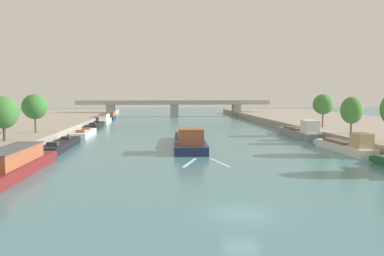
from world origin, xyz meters
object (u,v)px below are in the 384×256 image
Objects in this scene: moored_boat_left_end at (105,119)px; tree_left_midway at (3,113)px; tree_right_nearest at (352,110)px; barge_midriver at (190,140)px; tree_right_past_mid at (323,104)px; moored_boat_left_far at (84,133)px; moored_boat_right_far at (300,132)px; bridge_far at (174,106)px; moored_boat_right_second at (346,146)px; tree_left_distant at (35,107)px; moored_boat_left_near at (61,145)px; moored_boat_left_second at (112,116)px; moored_boat_left_downstream at (15,163)px; moored_boat_left_gap_after at (95,125)px.

moored_boat_left_end is 2.51× the size of tree_left_midway.
moored_boat_left_end is at bearing 133.99° from tree_right_nearest.
tree_right_past_mid is at bearing 25.14° from barge_midriver.
moored_boat_right_far is (41.97, -6.59, 0.54)m from moored_boat_left_far.
moored_boat_right_second is at bearing -76.17° from bridge_far.
moored_boat_right_far is 48.51m from tree_left_distant.
moored_boat_right_far is (42.75, -40.15, -0.05)m from moored_boat_left_end.
moored_boat_right_far reaches higher than moored_boat_left_near.
barge_midriver is 55.06m from moored_boat_left_end.
tree_left_distant reaches higher than barge_midriver.
moored_boat_left_second reaches higher than moored_boat_left_near.
moored_boat_left_downstream is 1.07× the size of moored_boat_left_end.
moored_boat_left_downstream is 1.03× the size of moored_boat_right_far.
moored_boat_left_downstream is 2.57× the size of tree_right_past_mid.
moored_boat_left_second is (-0.62, 48.67, 0.50)m from moored_boat_left_far.
moored_boat_left_near is at bearing -163.91° from tree_right_past_mid.
tree_right_nearest is at bearing 58.55° from moored_boat_right_second.
moored_boat_right_second is 0.85× the size of moored_boat_right_far.
moored_boat_right_far is at bearing -72.29° from bridge_far.
moored_boat_left_far is 0.19× the size of bridge_far.
moored_boat_left_second is 24.42m from bridge_far.
moored_boat_right_second reaches higher than moored_boat_left_downstream.
barge_midriver is 30.94m from tree_right_past_mid.
bridge_far reaches higher than moored_boat_right_second.
tree_left_midway is (-6.93, 14.90, 4.51)m from moored_boat_left_downstream.
moored_boat_left_end is (-0.09, 16.17, 0.53)m from moored_boat_left_gap_after.
bridge_far is at bearing 109.13° from tree_right_nearest.
moored_boat_left_downstream is 17.04m from tree_left_midway.
barge_midriver is 1.38× the size of moored_boat_left_near.
moored_boat_right_far is at bearing 118.50° from tree_right_nearest.
moored_boat_left_second is at bearing 107.08° from barge_midriver.
tree_right_past_mid is at bearing 74.36° from moored_boat_right_second.
moored_boat_right_far is (0.37, 18.41, 0.14)m from moored_boat_right_second.
moored_boat_left_far is at bearing 72.31° from tree_left_midway.
tree_left_midway is at bearing -95.06° from moored_boat_left_second.
moored_boat_right_far is 70.46m from bridge_far.
tree_left_distant is 1.00× the size of tree_right_past_mid.
bridge_far is (21.24, 43.08, 3.31)m from moored_boat_left_gap_after.
tree_left_midway is 0.09× the size of bridge_far.
tree_left_midway is at bearing -96.27° from moored_boat_left_end.
tree_left_distant is 53.55m from tree_right_nearest.
bridge_far reaches higher than moored_boat_left_gap_after.
tree_left_distant is (-5.36, -43.73, 5.03)m from moored_boat_left_end.
moored_boat_left_near is at bearing -177.34° from tree_right_nearest.
tree_right_past_mid is at bearing 5.96° from tree_left_distant.
moored_boat_left_gap_after is at bearing 145.03° from tree_right_nearest.
moored_boat_left_second is 1.80× the size of tree_left_distant.
tree_left_distant is 75.56m from bridge_far.
moored_boat_left_end is at bearing 136.80° from moored_boat_right_far.
moored_boat_right_far is at bearing -43.20° from moored_boat_left_end.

